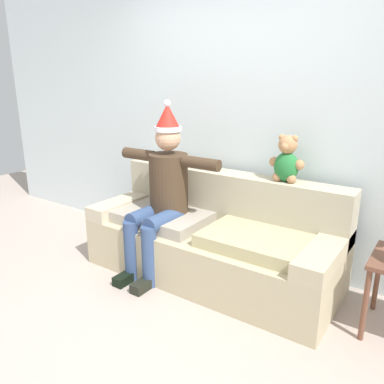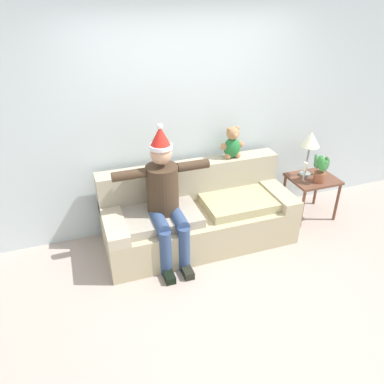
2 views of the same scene
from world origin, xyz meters
TOP-DOWN VIEW (x-y plane):
  - ground_plane at (0.00, 0.00)m, footprint 10.00×10.00m
  - back_wall at (0.00, 1.55)m, footprint 7.00×0.10m
  - couch at (0.00, 1.04)m, footprint 2.15×0.86m
  - person_seated at (-0.42, 0.87)m, footprint 1.02×0.77m
  - teddy_bear at (0.52, 1.30)m, footprint 0.29×0.17m

SIDE VIEW (x-z plane):
  - ground_plane at x=0.00m, z-range 0.00..0.00m
  - couch at x=0.00m, z-range -0.10..0.77m
  - person_seated at x=-0.42m, z-range 0.01..1.51m
  - teddy_bear at x=0.52m, z-range 0.85..1.23m
  - back_wall at x=0.00m, z-range 0.00..2.70m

